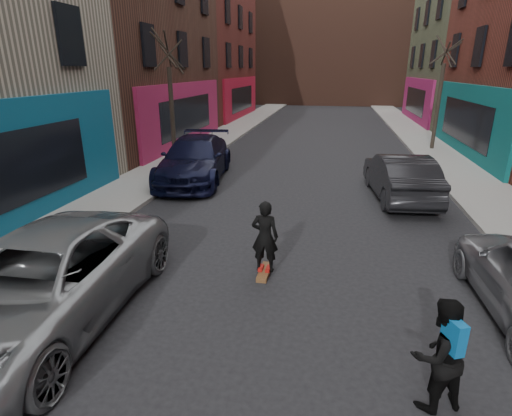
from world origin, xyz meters
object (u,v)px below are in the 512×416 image
at_px(parked_left_end, 195,159).
at_px(skateboarder, 265,237).
at_px(pedestrian, 439,354).
at_px(skateboard, 265,272).
at_px(parked_left_far, 41,282).
at_px(tree_right_far, 441,83).
at_px(tree_left_far, 170,89).
at_px(parked_right_end, 400,176).

xyz_separation_m(parked_left_end, skateboarder, (4.05, -7.19, 0.05)).
height_order(parked_left_end, pedestrian, parked_left_end).
relative_size(skateboard, pedestrian, 0.50).
bearing_deg(skateboarder, parked_left_far, 36.45).
xyz_separation_m(tree_right_far, skateboard, (-6.58, -15.43, -3.48)).
height_order(tree_left_far, parked_left_far, tree_left_far).
bearing_deg(parked_left_far, tree_left_far, 99.67).
distance_m(tree_right_far, parked_left_far, 20.68).
bearing_deg(parked_left_far, parked_left_end, 91.98).
distance_m(tree_left_far, parked_left_far, 12.38).
xyz_separation_m(parked_left_far, parked_right_end, (7.02, 8.66, -0.02)).
distance_m(parked_left_end, skateboard, 8.29).
xyz_separation_m(tree_right_far, skateboarder, (-6.58, -15.43, -2.64)).
distance_m(parked_left_far, skateboarder, 4.22).
height_order(tree_right_far, parked_left_far, tree_right_far).
bearing_deg(tree_right_far, parked_left_far, -119.28).
distance_m(tree_left_far, skateboard, 11.57).
relative_size(tree_left_far, parked_left_far, 1.13).
bearing_deg(parked_right_end, pedestrian, 78.96).
distance_m(parked_right_end, skateboarder, 7.18).
bearing_deg(tree_right_far, skateboarder, -113.09).
height_order(parked_left_end, parked_right_end, parked_left_end).
bearing_deg(tree_left_far, parked_left_end, -51.82).
xyz_separation_m(parked_right_end, skateboarder, (-3.58, -6.22, 0.11)).
distance_m(parked_left_far, pedestrian, 6.25).
relative_size(parked_left_far, parked_left_end, 0.99).
relative_size(parked_right_end, pedestrian, 2.96).
bearing_deg(pedestrian, tree_left_far, -79.19).
distance_m(parked_left_far, skateboard, 4.28).
height_order(parked_left_far, skateboarder, skateboarder).
bearing_deg(tree_left_far, parked_right_end, -18.90).
relative_size(parked_left_end, skateboarder, 3.68).
distance_m(tree_right_far, skateboarder, 16.99).
xyz_separation_m(tree_left_far, tree_right_far, (12.40, 6.00, 0.15)).
bearing_deg(parked_right_end, parked_left_far, 44.89).
bearing_deg(parked_left_far, skateboarder, 33.72).
bearing_deg(pedestrian, skateboarder, -71.75).
height_order(tree_right_far, pedestrian, tree_right_far).
relative_size(tree_right_far, pedestrian, 4.29).
bearing_deg(skateboard, tree_left_far, 122.75).
bearing_deg(parked_left_end, tree_right_far, 30.47).
bearing_deg(tree_right_far, pedestrian, -101.62).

